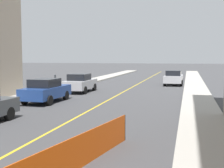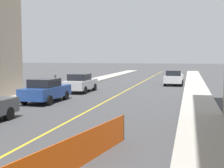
{
  "view_description": "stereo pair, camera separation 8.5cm",
  "coord_description": "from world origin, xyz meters",
  "px_view_note": "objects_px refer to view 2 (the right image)",
  "views": [
    {
      "loc": [
        5.41,
        9.68,
        3.04
      ],
      "look_at": [
        -0.12,
        32.22,
        1.0
      ],
      "focal_mm": 50.0,
      "sensor_mm": 36.0,
      "label": 1
    },
    {
      "loc": [
        5.49,
        9.7,
        3.04
      ],
      "look_at": [
        -0.12,
        32.22,
        1.0
      ],
      "focal_mm": 50.0,
      "sensor_mm": 36.0,
      "label": 2
    }
  ],
  "objects_px": {
    "parked_car_curb_mid": "(46,90)",
    "parked_car_opposite_side": "(174,78)",
    "parked_car_curb_far": "(80,83)",
    "parking_meter_far_curb": "(55,79)"
  },
  "relations": [
    {
      "from": "parking_meter_far_curb",
      "to": "parked_car_opposite_side",
      "type": "bearing_deg",
      "value": 46.35
    },
    {
      "from": "parked_car_curb_mid",
      "to": "parked_car_opposite_side",
      "type": "height_order",
      "value": "same"
    },
    {
      "from": "parked_car_curb_far",
      "to": "parked_car_opposite_side",
      "type": "distance_m",
      "value": 11.45
    },
    {
      "from": "parked_car_opposite_side",
      "to": "parked_car_curb_mid",
      "type": "bearing_deg",
      "value": -116.1
    },
    {
      "from": "parked_car_curb_mid",
      "to": "parked_car_opposite_side",
      "type": "distance_m",
      "value": 16.73
    },
    {
      "from": "parked_car_opposite_side",
      "to": "parking_meter_far_curb",
      "type": "xyz_separation_m",
      "value": [
        -9.3,
        -9.75,
        0.34
      ]
    },
    {
      "from": "parked_car_curb_mid",
      "to": "parked_car_curb_far",
      "type": "xyz_separation_m",
      "value": [
        0.2,
        6.2,
        0.0
      ]
    },
    {
      "from": "parked_car_curb_mid",
      "to": "parked_car_curb_far",
      "type": "height_order",
      "value": "same"
    },
    {
      "from": "parked_car_curb_mid",
      "to": "parked_car_opposite_side",
      "type": "xyz_separation_m",
      "value": [
        7.7,
        14.85,
        0.0
      ]
    },
    {
      "from": "parking_meter_far_curb",
      "to": "parked_car_curb_far",
      "type": "bearing_deg",
      "value": 31.29
    }
  ]
}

